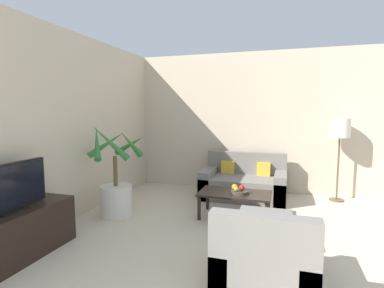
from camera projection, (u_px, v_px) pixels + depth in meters
name	position (u px, v px, depth m)	size (l,w,h in m)	color
wall_back	(301.00, 123.00, 5.58)	(8.01, 0.06, 2.70)	beige
wall_left	(37.00, 129.00, 3.72)	(0.06, 7.50, 2.70)	beige
tv_console	(12.00, 237.00, 3.11)	(0.45, 1.39, 0.54)	black
television	(9.00, 188.00, 3.05)	(0.18, 0.89, 0.51)	black
potted_palm	(116.00, 187.00, 4.47)	(0.87, 0.85, 1.40)	beige
sofa_loveseat	(244.00, 183.00, 5.45)	(1.48, 0.88, 0.80)	slate
floor_lamp	(340.00, 132.00, 5.14)	(0.33, 0.33, 1.45)	brown
coffee_table	(235.00, 196.00, 4.40)	(1.04, 0.58, 0.38)	black
fruit_bowl	(240.00, 192.00, 4.33)	(0.26, 0.26, 0.05)	#42382D
apple_red	(242.00, 188.00, 4.33)	(0.08, 0.08, 0.08)	red
apple_green	(236.00, 189.00, 4.26)	(0.07, 0.07, 0.07)	olive
orange_fruit	(235.00, 187.00, 4.35)	(0.09, 0.09, 0.09)	orange
armchair	(265.00, 259.00, 2.67)	(0.86, 0.85, 0.76)	slate
ottoman	(264.00, 230.00, 3.49)	(0.61, 0.52, 0.38)	slate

